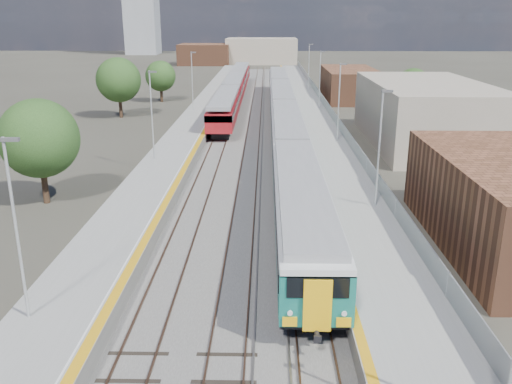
{
  "coord_description": "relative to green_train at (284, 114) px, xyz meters",
  "views": [
    {
      "loc": [
        -0.51,
        -11.36,
        12.7
      ],
      "look_at": [
        -1.13,
        21.13,
        2.2
      ],
      "focal_mm": 38.0,
      "sensor_mm": 36.0,
      "label": 1
    }
  ],
  "objects": [
    {
      "name": "red_train",
      "position": [
        -7.0,
        24.92,
        -0.14
      ],
      "size": [
        2.94,
        59.68,
        3.72
      ],
      "color": "black",
      "rests_on": "ground"
    },
    {
      "name": "green_train",
      "position": [
        0.0,
        0.0,
        0.0
      ],
      "size": [
        3.02,
        83.98,
        3.32
      ],
      "color": "black",
      "rests_on": "ground"
    },
    {
      "name": "tree_c",
      "position": [
        -18.51,
        24.81,
        1.66
      ],
      "size": [
        4.69,
        4.69,
        6.36
      ],
      "color": "#382619",
      "rests_on": "ground"
    },
    {
      "name": "buildings",
      "position": [
        -19.62,
        89.43,
        8.36
      ],
      "size": [
        72.0,
        185.5,
        40.0
      ],
      "color": "brown",
      "rests_on": "ground"
    },
    {
      "name": "platform_right",
      "position": [
        3.78,
        3.33,
        -1.81
      ],
      "size": [
        4.7,
        155.0,
        8.52
      ],
      "color": "slate",
      "rests_on": "ground"
    },
    {
      "name": "tree_b",
      "position": [
        -21.3,
        10.66,
        2.59
      ],
      "size": [
        5.78,
        5.78,
        7.83
      ],
      "color": "#382619",
      "rests_on": "ground"
    },
    {
      "name": "ground",
      "position": [
        -1.5,
        0.84,
        -2.34
      ],
      "size": [
        320.0,
        320.0,
        0.0
      ],
      "primitive_type": "plane",
      "color": "#47443A",
      "rests_on": "ground"
    },
    {
      "name": "tree_a",
      "position": [
        -17.75,
        -24.02,
        2.36
      ],
      "size": [
        5.51,
        5.51,
        7.46
      ],
      "color": "#382619",
      "rests_on": "ground"
    },
    {
      "name": "tree_d",
      "position": [
        17.92,
        14.39,
        1.55
      ],
      "size": [
        4.57,
        4.57,
        6.19
      ],
      "color": "#382619",
      "rests_on": "ground"
    },
    {
      "name": "ballast_bed",
      "position": [
        -3.75,
        3.34,
        -2.31
      ],
      "size": [
        10.5,
        155.0,
        0.06
      ],
      "primitive_type": "cube",
      "color": "#565451",
      "rests_on": "ground"
    },
    {
      "name": "tracks",
      "position": [
        -3.15,
        5.01,
        -2.23
      ],
      "size": [
        8.96,
        160.0,
        0.17
      ],
      "color": "#4C3323",
      "rests_on": "ground"
    },
    {
      "name": "platform_left",
      "position": [
        -10.55,
        3.33,
        -1.82
      ],
      "size": [
        4.3,
        155.0,
        8.52
      ],
      "color": "slate",
      "rests_on": "ground"
    }
  ]
}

